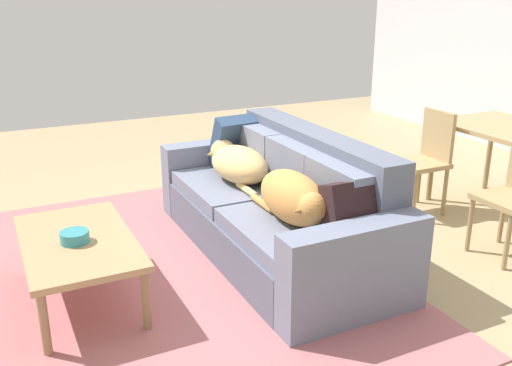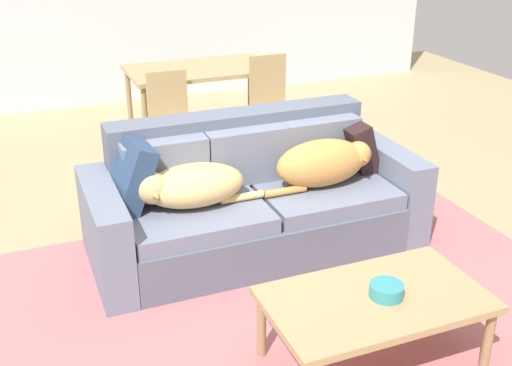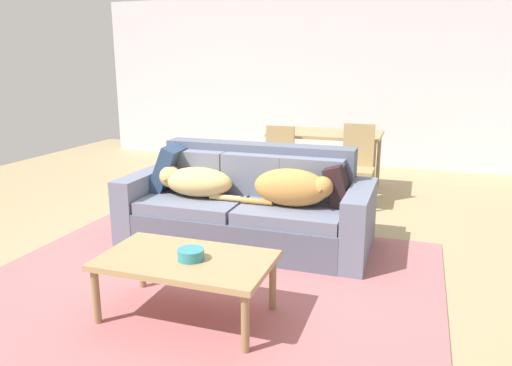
# 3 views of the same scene
# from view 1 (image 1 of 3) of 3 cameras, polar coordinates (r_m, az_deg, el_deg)

# --- Properties ---
(ground_plane) EXTENTS (10.00, 10.00, 0.00)m
(ground_plane) POSITION_cam_1_polar(r_m,az_deg,el_deg) (4.30, 1.38, -6.98)
(ground_plane) COLOR tan
(area_rug) EXTENTS (3.49, 2.88, 0.01)m
(area_rug) POSITION_cam_1_polar(r_m,az_deg,el_deg) (4.01, -10.07, -9.21)
(area_rug) COLOR #B06669
(area_rug) RESTS_ON ground
(couch) EXTENTS (2.28, 0.97, 0.89)m
(couch) POSITION_cam_1_polar(r_m,az_deg,el_deg) (4.20, 2.40, -2.61)
(couch) COLOR slate
(couch) RESTS_ON ground
(dog_on_left_cushion) EXTENTS (0.83, 0.39, 0.27)m
(dog_on_left_cushion) POSITION_cam_1_polar(r_m,az_deg,el_deg) (4.48, -1.89, 2.04)
(dog_on_left_cushion) COLOR #DDB570
(dog_on_left_cushion) RESTS_ON couch
(dog_on_right_cushion) EXTENTS (0.82, 0.32, 0.33)m
(dog_on_right_cushion) POSITION_cam_1_polar(r_m,az_deg,el_deg) (3.65, 3.81, -1.51)
(dog_on_right_cushion) COLOR #CD8C46
(dog_on_right_cushion) RESTS_ON couch
(throw_pillow_by_left_arm) EXTENTS (0.34, 0.48, 0.48)m
(throw_pillow_by_left_arm) POSITION_cam_1_polar(r_m,az_deg,el_deg) (4.84, -1.77, 4.18)
(throw_pillow_by_left_arm) COLOR navy
(throw_pillow_by_left_arm) RESTS_ON couch
(throw_pillow_by_right_arm) EXTENTS (0.26, 0.37, 0.40)m
(throw_pillow_by_right_arm) POSITION_cam_1_polar(r_m,az_deg,el_deg) (3.47, 9.83, -2.84)
(throw_pillow_by_right_arm) COLOR black
(throw_pillow_by_right_arm) RESTS_ON couch
(coffee_table) EXTENTS (1.12, 0.65, 0.43)m
(coffee_table) POSITION_cam_1_polar(r_m,az_deg,el_deg) (3.68, -17.50, -6.00)
(coffee_table) COLOR tan
(coffee_table) RESTS_ON ground
(bowl_on_coffee_table) EXTENTS (0.17, 0.17, 0.07)m
(bowl_on_coffee_table) POSITION_cam_1_polar(r_m,az_deg,el_deg) (3.60, -17.77, -5.18)
(bowl_on_coffee_table) COLOR teal
(bowl_on_coffee_table) RESTS_ON coffee_table
(dining_chair_near_left) EXTENTS (0.41, 0.41, 0.89)m
(dining_chair_near_left) POSITION_cam_1_polar(r_m,az_deg,el_deg) (5.14, 16.73, 2.59)
(dining_chair_near_left) COLOR tan
(dining_chair_near_left) RESTS_ON ground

